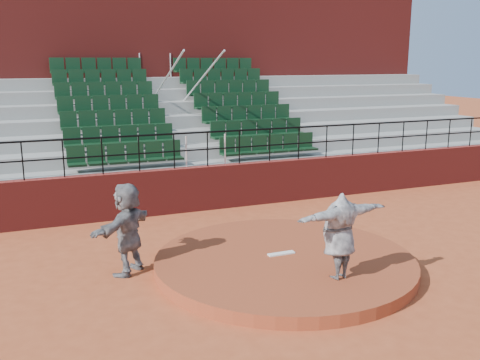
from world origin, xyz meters
The scene contains 9 objects.
ground centered at (0.00, 0.00, 0.00)m, with size 90.00×90.00×0.00m, color #B04C27.
pitchers_mound centered at (0.00, 0.00, 0.12)m, with size 5.50×5.50×0.25m, color #963E21.
pitching_rubber centered at (0.00, 0.15, 0.27)m, with size 0.60×0.15×0.03m, color white.
boundary_wall centered at (0.00, 5.00, 0.65)m, with size 24.00×0.30×1.30m, color maroon.
wall_railing centered at (0.00, 5.00, 2.03)m, with size 24.04×0.05×1.03m.
seating_deck centered at (0.00, 8.65, 1.44)m, with size 24.00×5.97×4.63m.
press_box_facade centered at (0.00, 12.60, 3.55)m, with size 24.00×3.00×7.10m, color maroon.
pitcher centered at (0.43, -1.39, 1.09)m, with size 2.06×0.56×1.68m, color black.
fielder centered at (-3.11, 0.99, 0.96)m, with size 1.78×0.57×1.92m, color black.
Camera 1 is at (-4.93, -9.56, 4.31)m, focal length 40.00 mm.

